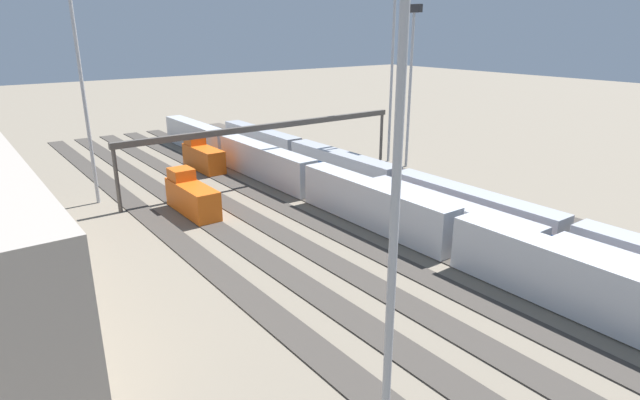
{
  "coord_description": "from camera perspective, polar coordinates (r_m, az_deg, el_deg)",
  "views": [
    {
      "loc": [
        -44.78,
        38.69,
        21.91
      ],
      "look_at": [
        2.17,
        3.75,
        2.5
      ],
      "focal_mm": 29.2,
      "sensor_mm": 36.0,
      "label": 1
    }
  ],
  "objects": [
    {
      "name": "ground_plane",
      "position": [
        63.11,
        3.92,
        -2.01
      ],
      "size": [
        400.0,
        400.0,
        0.0
      ],
      "primitive_type": "plane",
      "color": "#756B5B"
    },
    {
      "name": "track_bed_0",
      "position": [
        76.99,
        15.33,
        1.19
      ],
      "size": [
        140.0,
        2.8,
        0.12
      ],
      "primitive_type": "cube",
      "color": "#3D3833",
      "rests_on": "ground_plane"
    },
    {
      "name": "track_bed_1",
      "position": [
        73.25,
        12.89,
        0.52
      ],
      "size": [
        140.0,
        2.8,
        0.12
      ],
      "primitive_type": "cube",
      "color": "#4C443D",
      "rests_on": "ground_plane"
    },
    {
      "name": "track_bed_2",
      "position": [
        69.67,
        10.2,
        -0.23
      ],
      "size": [
        140.0,
        2.8,
        0.12
      ],
      "primitive_type": "cube",
      "color": "#4C443D",
      "rests_on": "ground_plane"
    },
    {
      "name": "track_bed_3",
      "position": [
        66.27,
        7.21,
        -1.05
      ],
      "size": [
        140.0,
        2.8,
        0.12
      ],
      "primitive_type": "cube",
      "color": "#4C443D",
      "rests_on": "ground_plane"
    },
    {
      "name": "track_bed_4",
      "position": [
        63.09,
        3.92,
        -1.96
      ],
      "size": [
        140.0,
        2.8,
        0.12
      ],
      "primitive_type": "cube",
      "color": "#3D3833",
      "rests_on": "ground_plane"
    },
    {
      "name": "track_bed_5",
      "position": [
        60.15,
        0.28,
        -2.95
      ],
      "size": [
        140.0,
        2.8,
        0.12
      ],
      "primitive_type": "cube",
      "color": "#3D3833",
      "rests_on": "ground_plane"
    },
    {
      "name": "track_bed_6",
      "position": [
        57.5,
        -3.71,
        -4.03
      ],
      "size": [
        140.0,
        2.8,
        0.12
      ],
      "primitive_type": "cube",
      "color": "#3D3833",
      "rests_on": "ground_plane"
    },
    {
      "name": "track_bed_7",
      "position": [
        55.17,
        -8.08,
        -5.18
      ],
      "size": [
        140.0,
        2.8,
        0.12
      ],
      "primitive_type": "cube",
      "color": "#3D3833",
      "rests_on": "ground_plane"
    },
    {
      "name": "track_bed_8",
      "position": [
        53.22,
        -12.82,
        -6.38
      ],
      "size": [
        140.0,
        2.8,
        0.12
      ],
      "primitive_type": "cube",
      "color": "#3D3833",
      "rests_on": "ground_plane"
    },
    {
      "name": "train_on_track_7",
      "position": [
        66.07,
        -13.9,
        0.4
      ],
      "size": [
        10.0,
        3.0,
        5.0
      ],
      "color": "#D85914",
      "rests_on": "ground_plane"
    },
    {
      "name": "train_on_track_4",
      "position": [
        60.06,
        5.88,
        -0.49
      ],
      "size": [
        119.8,
        3.0,
        5.0
      ],
      "color": "silver",
      "rests_on": "ground_plane"
    },
    {
      "name": "train_on_track_2",
      "position": [
        64.81,
        14.7,
        -0.1
      ],
      "size": [
        114.8,
        3.06,
        4.4
      ],
      "color": "#1E6B9E",
      "rests_on": "ground_plane"
    },
    {
      "name": "train_on_track_5",
      "position": [
        86.39,
        -12.73,
        4.68
      ],
      "size": [
        10.0,
        3.0,
        5.0
      ],
      "color": "#D85914",
      "rests_on": "ground_plane"
    },
    {
      "name": "light_mast_0",
      "position": [
        85.28,
        9.96,
        14.31
      ],
      "size": [
        2.8,
        0.7,
        25.31
      ],
      "color": "#9EA0A5",
      "rests_on": "ground_plane"
    },
    {
      "name": "light_mast_1",
      "position": [
        23.48,
        8.58,
        6.42
      ],
      "size": [
        2.8,
        0.7,
        26.84
      ],
      "color": "#9EA0A5",
      "rests_on": "ground_plane"
    },
    {
      "name": "light_mast_2",
      "position": [
        88.33,
        8.01,
        16.62
      ],
      "size": [
        2.8,
        0.7,
        31.21
      ],
      "color": "#9EA0A5",
      "rests_on": "ground_plane"
    },
    {
      "name": "light_mast_3",
      "position": [
        71.39,
        -24.9,
        13.5
      ],
      "size": [
        2.8,
        0.7,
        28.27
      ],
      "color": "#9EA0A5",
      "rests_on": "ground_plane"
    },
    {
      "name": "signal_gantry",
      "position": [
        76.22,
        -5.5,
        7.59
      ],
      "size": [
        0.7,
        45.0,
        8.8
      ],
      "color": "#4C4742",
      "rests_on": "ground_plane"
    }
  ]
}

